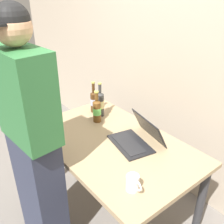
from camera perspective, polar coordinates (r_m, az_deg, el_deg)
name	(u,v)px	position (r m, az deg, el deg)	size (l,w,h in m)	color
ground_plane	(112,208)	(2.42, 0.07, -20.84)	(8.00, 8.00, 0.00)	slate
desk	(112,151)	(2.00, 0.08, -8.79)	(1.33, 0.83, 0.72)	#9E8460
laptop	(137,137)	(1.92, 5.72, -5.71)	(0.41, 0.38, 0.20)	black
beer_bottle_amber	(94,101)	(2.34, -4.11, 2.54)	(0.06, 0.06, 0.29)	#472B14
beer_bottle_dark	(100,103)	(2.25, -2.67, 1.96)	(0.07, 0.07, 0.32)	#333333
beer_bottle_brown	(97,110)	(2.17, -3.41, 0.48)	(0.07, 0.07, 0.28)	brown
person_figure	(33,146)	(1.70, -17.27, -7.22)	(0.44, 0.30, 1.72)	#2D3347
coffee_mug	(133,183)	(1.52, 4.72, -15.61)	(0.11, 0.08, 0.10)	white
back_wall	(184,50)	(2.23, 15.93, 13.28)	(6.00, 0.10, 2.60)	tan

